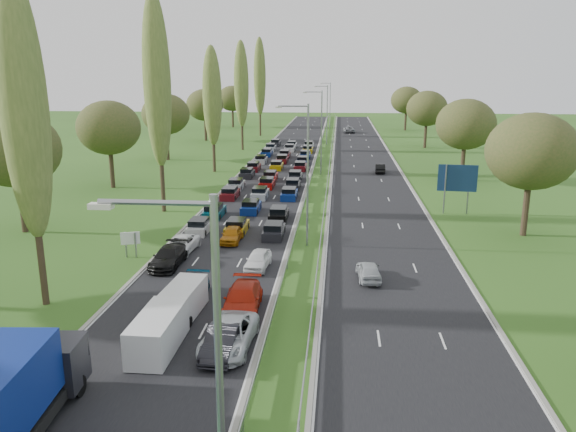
% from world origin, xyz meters
% --- Properties ---
extents(ground, '(260.00, 260.00, 0.00)m').
position_xyz_m(ground, '(4.50, 80.00, 0.00)').
color(ground, '#2D5319').
rests_on(ground, ground).
extents(near_carriageway, '(10.50, 215.00, 0.04)m').
position_xyz_m(near_carriageway, '(-2.25, 82.50, 0.00)').
color(near_carriageway, black).
rests_on(near_carriageway, ground).
extents(far_carriageway, '(10.50, 215.00, 0.04)m').
position_xyz_m(far_carriageway, '(11.25, 82.50, 0.00)').
color(far_carriageway, black).
rests_on(far_carriageway, ground).
extents(central_reservation, '(2.36, 215.00, 0.32)m').
position_xyz_m(central_reservation, '(4.50, 82.50, 0.55)').
color(central_reservation, gray).
rests_on(central_reservation, ground).
extents(lamp_columns, '(0.18, 140.18, 12.00)m').
position_xyz_m(lamp_columns, '(4.50, 78.00, 6.00)').
color(lamp_columns, gray).
rests_on(lamp_columns, ground).
extents(poplar_row, '(2.80, 127.80, 22.44)m').
position_xyz_m(poplar_row, '(-11.50, 68.17, 12.39)').
color(poplar_row, '#2D2116').
rests_on(poplar_row, ground).
extents(woodland_left, '(8.00, 166.00, 11.10)m').
position_xyz_m(woodland_left, '(-22.00, 62.63, 7.68)').
color(woodland_left, '#2D2116').
rests_on(woodland_left, ground).
extents(woodland_right, '(8.00, 153.00, 11.10)m').
position_xyz_m(woodland_right, '(24.00, 66.67, 7.68)').
color(woodland_right, '#2D2116').
rests_on(woodland_right, ground).
extents(traffic_queue_fill, '(9.06, 69.09, 0.80)m').
position_xyz_m(traffic_queue_fill, '(-2.25, 77.49, 0.44)').
color(traffic_queue_fill, silver).
rests_on(traffic_queue_fill, ground).
extents(near_car_2, '(2.57, 4.92, 1.32)m').
position_xyz_m(near_car_2, '(-5.80, 40.26, 0.68)').
color(near_car_2, white).
rests_on(near_car_2, near_carriageway).
extents(near_car_3, '(2.08, 5.03, 1.45)m').
position_xyz_m(near_car_3, '(-5.79, 36.79, 0.75)').
color(near_car_3, black).
rests_on(near_car_3, near_carriageway).
extents(near_car_7, '(2.09, 4.71, 1.34)m').
position_xyz_m(near_car_7, '(-2.48, 30.42, 0.69)').
color(near_car_7, '#053753').
rests_on(near_car_7, near_carriageway).
extents(near_car_8, '(1.65, 3.99, 1.35)m').
position_xyz_m(near_car_8, '(-2.12, 43.49, 0.70)').
color(near_car_8, '#B4690C').
rests_on(near_car_8, near_carriageway).
extents(near_car_9, '(1.77, 4.55, 1.48)m').
position_xyz_m(near_car_9, '(1.18, 23.54, 0.76)').
color(near_car_9, black).
rests_on(near_car_9, near_carriageway).
extents(near_car_10, '(2.75, 5.53, 1.51)m').
position_xyz_m(near_car_10, '(1.38, 24.12, 0.77)').
color(near_car_10, silver).
rests_on(near_car_10, near_carriageway).
extents(near_car_11, '(2.38, 5.46, 1.56)m').
position_xyz_m(near_car_11, '(1.29, 28.99, 0.80)').
color(near_car_11, '#AB1D0A').
rests_on(near_car_11, near_carriageway).
extents(near_car_12, '(1.90, 4.08, 1.35)m').
position_xyz_m(near_car_12, '(1.13, 36.88, 0.70)').
color(near_car_12, white).
rests_on(near_car_12, near_carriageway).
extents(far_car_0, '(1.84, 3.98, 1.32)m').
position_xyz_m(far_car_0, '(9.36, 35.29, 0.68)').
color(far_car_0, '#A9AEB3').
rests_on(far_car_0, far_carriageway).
extents(far_car_1, '(1.53, 4.05, 1.32)m').
position_xyz_m(far_car_1, '(13.22, 80.30, 0.68)').
color(far_car_1, black).
rests_on(far_car_1, far_carriageway).
extents(far_car_2, '(3.01, 5.83, 1.57)m').
position_xyz_m(far_car_2, '(9.42, 137.99, 0.81)').
color(far_car_2, gray).
rests_on(far_car_2, far_carriageway).
extents(blue_lorry, '(2.54, 9.13, 3.85)m').
position_xyz_m(blue_lorry, '(-5.67, 15.42, 2.00)').
color(blue_lorry, black).
rests_on(blue_lorry, near_carriageway).
extents(white_van_front, '(2.00, 5.10, 2.05)m').
position_xyz_m(white_van_front, '(-2.31, 23.78, 1.05)').
color(white_van_front, silver).
rests_on(white_van_front, near_carriageway).
extents(white_van_rear, '(1.85, 4.72, 1.90)m').
position_xyz_m(white_van_rear, '(-2.23, 28.23, 0.97)').
color(white_van_rear, silver).
rests_on(white_van_rear, near_carriageway).
extents(info_sign, '(1.45, 0.60, 2.10)m').
position_xyz_m(info_sign, '(-9.40, 38.60, 1.37)').
color(info_sign, gray).
rests_on(info_sign, ground).
extents(direction_sign, '(3.99, 0.47, 5.20)m').
position_xyz_m(direction_sign, '(19.40, 55.76, 3.57)').
color(direction_sign, gray).
rests_on(direction_sign, ground).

